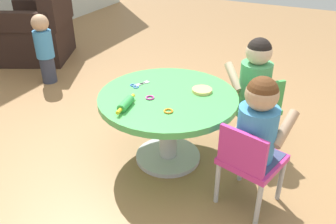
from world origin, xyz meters
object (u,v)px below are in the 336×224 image
object	(u,v)px
seated_child_right	(255,75)
toddler_standing	(44,47)
seated_child_left	(258,122)
craft_scissors	(138,85)
child_chair_left	(249,161)
armchair_dark	(39,32)
child_chair_right	(254,107)
craft_table	(168,111)
rolling_pin	(126,104)

from	to	relation	value
seated_child_right	toddler_standing	world-z (taller)	seated_child_right
seated_child_left	craft_scissors	xyz separation A→B (m)	(0.20, 0.84, -0.04)
child_chair_left	armchair_dark	xyz separation A→B (m)	(1.31, 2.74, 0.00)
child_chair_left	child_chair_right	distance (m)	0.62
child_chair_left	seated_child_right	bearing A→B (deg)	13.07
craft_table	craft_scissors	bearing A→B (deg)	80.37
seated_child_left	seated_child_right	distance (m)	0.62
craft_table	child_chair_right	xyz separation A→B (m)	(0.41, -0.47, -0.06)
seated_child_left	rolling_pin	distance (m)	0.75
child_chair_left	craft_scissors	bearing A→B (deg)	73.70
armchair_dark	rolling_pin	distance (m)	2.43
seated_child_right	armchair_dark	xyz separation A→B (m)	(0.68, 2.59, -0.22)
rolling_pin	child_chair_left	bearing A→B (deg)	-86.12
craft_scissors	craft_table	bearing A→B (deg)	-99.63
rolling_pin	toddler_standing	bearing A→B (deg)	59.07
armchair_dark	toddler_standing	distance (m)	0.73
child_chair_right	seated_child_right	world-z (taller)	seated_child_right
craft_table	seated_child_left	size ratio (longest dim) A/B	1.72
seated_child_left	toddler_standing	bearing A→B (deg)	70.41
craft_table	child_chair_left	size ratio (longest dim) A/B	1.64
child_chair_left	armchair_dark	world-z (taller)	armchair_dark
child_chair_left	craft_scissors	distance (m)	0.88
child_chair_left	craft_scissors	xyz separation A→B (m)	(0.24, 0.83, 0.18)
rolling_pin	seated_child_left	bearing A→B (deg)	-83.26
craft_scissors	seated_child_right	bearing A→B (deg)	-59.74
seated_child_right	craft_scissors	bearing A→B (deg)	120.26
craft_scissors	armchair_dark	bearing A→B (deg)	60.69
craft_scissors	seated_child_left	bearing A→B (deg)	-103.65
toddler_standing	rolling_pin	world-z (taller)	toddler_standing
child_chair_right	toddler_standing	xyz separation A→B (m)	(0.21, 2.08, 0.05)
craft_table	child_chair_right	distance (m)	0.62
child_chair_left	armchair_dark	distance (m)	3.04
child_chair_right	seated_child_left	bearing A→B (deg)	-167.09
craft_table	toddler_standing	distance (m)	1.73
craft_table	craft_scissors	size ratio (longest dim) A/B	6.17
armchair_dark	rolling_pin	size ratio (longest dim) A/B	4.10
seated_child_left	armchair_dark	xyz separation A→B (m)	(1.28, 2.75, -0.22)
child_chair_left	child_chair_right	xyz separation A→B (m)	(0.61, 0.12, 0.00)
armchair_dark	toddler_standing	xyz separation A→B (m)	(-0.49, -0.54, 0.05)
seated_child_left	rolling_pin	size ratio (longest dim) A/B	2.21
rolling_pin	craft_scissors	xyz separation A→B (m)	(0.29, 0.09, -0.02)
child_chair_left	child_chair_right	world-z (taller)	same
toddler_standing	child_chair_left	bearing A→B (deg)	-110.56
child_chair_left	seated_child_left	size ratio (longest dim) A/B	1.05
armchair_dark	rolling_pin	world-z (taller)	armchair_dark
seated_child_left	craft_scissors	size ratio (longest dim) A/B	3.58
armchair_dark	toddler_standing	world-z (taller)	armchair_dark
seated_child_left	armchair_dark	size ratio (longest dim) A/B	0.54
rolling_pin	seated_child_right	bearing A→B (deg)	-40.61
craft_table	rolling_pin	world-z (taller)	rolling_pin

